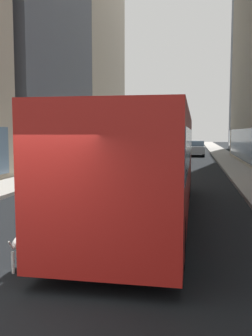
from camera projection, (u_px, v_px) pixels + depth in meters
ground_plane at (169, 156)px, 39.29m from camera, size 120.00×120.00×0.00m
sidewalk_left at (117, 155)px, 40.31m from camera, size 2.40×110.00×0.15m
sidewalk_right at (225, 156)px, 38.25m from camera, size 2.40×110.00×0.15m
building_left_far at (76, 11)px, 45.46m from camera, size 8.76×17.51×34.61m
transit_bus at (146, 158)px, 11.04m from camera, size 2.78×11.53×3.05m
car_white_van at (145, 148)px, 41.64m from camera, size 1.85×3.99×1.62m
car_silver_sedan at (196, 148)px, 39.69m from camera, size 1.72×4.61×1.62m
car_yellow_taxi at (130, 152)px, 31.74m from camera, size 1.77×4.43×1.62m
dalmatian_dog at (23, 241)px, 6.90m from camera, size 0.22×0.96×0.72m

